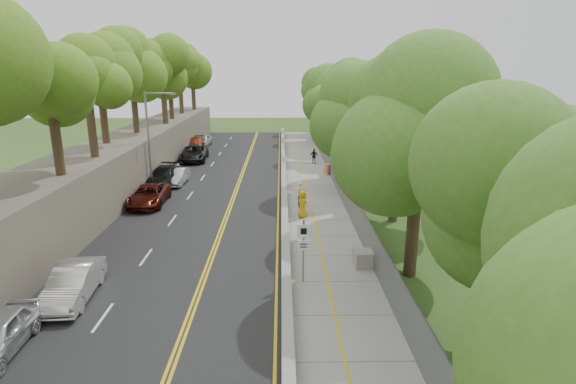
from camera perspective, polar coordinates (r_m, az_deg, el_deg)
The scene contains 25 objects.
ground at distance 24.28m, azimuth -0.91°, elevation -8.25°, with size 140.00×140.00×0.00m, color #33511E.
road at distance 38.87m, azimuth -8.89°, elevation 0.76°, with size 11.20×66.00×0.04m, color black.
sidewalk at distance 38.57m, azimuth 2.89°, elevation 0.82°, with size 4.20×66.00×0.05m, color gray.
jersey_barrier at distance 38.42m, azimuth -0.53°, elevation 1.20°, with size 0.42×66.00×0.60m, color #A7C517.
rock_embankment at distance 40.37m, azimuth -20.48°, elevation 3.39°, with size 5.00×66.00×4.00m, color #595147.
chainlink_fence at distance 38.53m, azimuth 6.03°, elevation 2.23°, with size 0.04×66.00×2.00m, color slate.
trees_embankment at distance 39.46m, azimuth -20.97°, elevation 15.56°, with size 6.40×66.00×13.00m, color #5B8A22, non-canonical shape.
trees_fenceside at distance 37.98m, azimuth 9.88°, elevation 11.07°, with size 7.00×66.00×14.00m, color #52862C, non-canonical shape.
streetlight at distance 38.07m, azimuth -17.01°, elevation 7.06°, with size 2.52×0.22×8.00m.
signpost at distance 20.76m, azimuth 1.99°, elevation -6.62°, with size 0.62×0.09×3.10m.
construction_barrel at distance 42.47m, azimuth 4.92°, elevation 2.87°, with size 0.60×0.60×0.99m, color red.
concrete_block at distance 23.33m, azimuth 9.82°, elevation -8.31°, with size 1.21×0.91×0.81m, color gray.
car_1 at distance 21.89m, azimuth -25.63°, elevation -10.42°, with size 1.56×4.46×1.47m, color silver.
car_2 at distance 34.50m, azimuth -17.26°, elevation -0.39°, with size 2.37×5.14×1.43m, color #52170F.
car_3 at distance 39.80m, azimuth -15.49°, elevation 1.92°, with size 2.21×5.43×1.58m, color black.
car_4 at distance 42.11m, azimuth -15.50°, elevation 2.64°, with size 1.86×4.61×1.57m, color #C5BB8D.
car_5 at distance 40.05m, azimuth -13.90°, elevation 1.93°, with size 1.40×4.02×1.32m, color #B8BAC1.
car_6 at distance 49.81m, azimuth -11.87°, elevation 4.83°, with size 2.69×5.83×1.62m, color black.
car_7 at distance 56.45m, azimuth -11.78°, elevation 6.00°, with size 2.11×5.18×1.50m, color maroon.
car_8 at distance 59.38m, azimuth -10.69°, elevation 6.48°, with size 1.71×4.26×1.45m, color #BCBDC0.
painter_0 at distance 30.06m, azimuth 1.85°, elevation -1.54°, with size 0.91×0.59×1.86m, color gold.
painter_1 at distance 32.77m, azimuth 1.63°, elevation -0.18°, with size 0.64×0.42×1.76m, color white.
painter_2 at distance 31.06m, azimuth 1.77°, elevation -1.24°, with size 0.77×0.60×1.58m, color black.
painter_3 at distance 30.86m, azimuth 1.78°, elevation -1.16°, with size 1.15×0.66×1.78m, color #9D5147.
person_far at distance 47.39m, azimuth 3.34°, elevation 4.57°, with size 0.91×0.38×1.56m, color black.
Camera 1 is at (0.05, -22.23, 9.77)m, focal length 28.00 mm.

